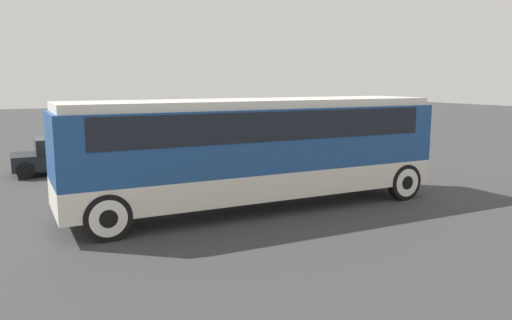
# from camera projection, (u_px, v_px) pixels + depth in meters

# --- Properties ---
(ground_plane) EXTENTS (120.00, 120.00, 0.00)m
(ground_plane) POSITION_uv_depth(u_px,v_px,m) (256.00, 208.00, 14.32)
(ground_plane) COLOR #38383A
(tour_bus) EXTENTS (10.82, 2.57, 3.10)m
(tour_bus) POSITION_uv_depth(u_px,v_px,m) (259.00, 143.00, 14.07)
(tour_bus) COLOR silver
(tour_bus) RESTS_ON ground_plane
(parked_car_near) EXTENTS (4.62, 1.87, 1.31)m
(parked_car_near) POSITION_uv_depth(u_px,v_px,m) (239.00, 158.00, 19.20)
(parked_car_near) COLOR #7A6B5B
(parked_car_near) RESTS_ON ground_plane
(parked_car_mid) EXTENTS (4.35, 1.83, 1.41)m
(parked_car_mid) POSITION_uv_depth(u_px,v_px,m) (70.00, 155.00, 19.81)
(parked_car_mid) COLOR black
(parked_car_mid) RESTS_ON ground_plane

